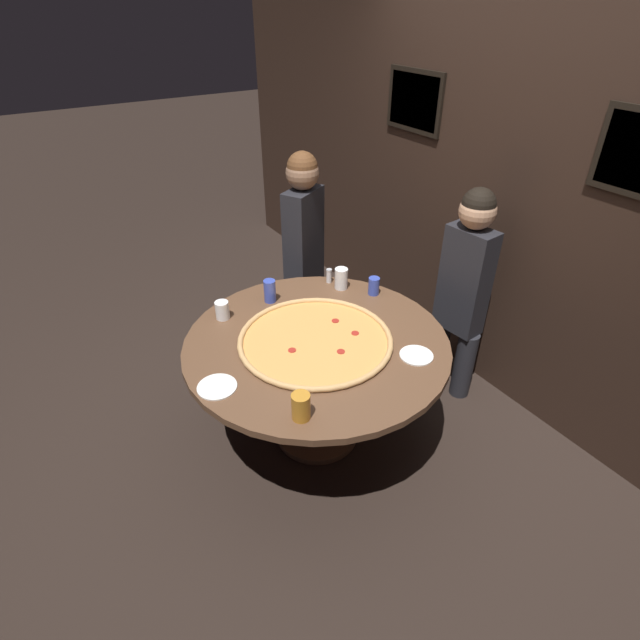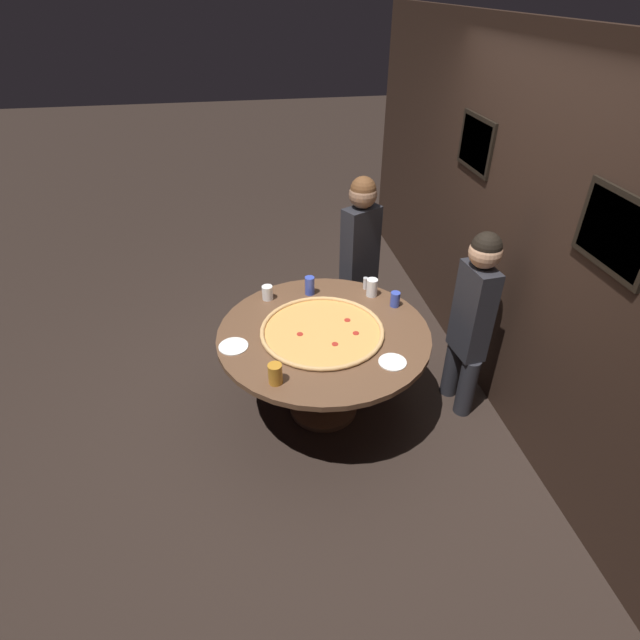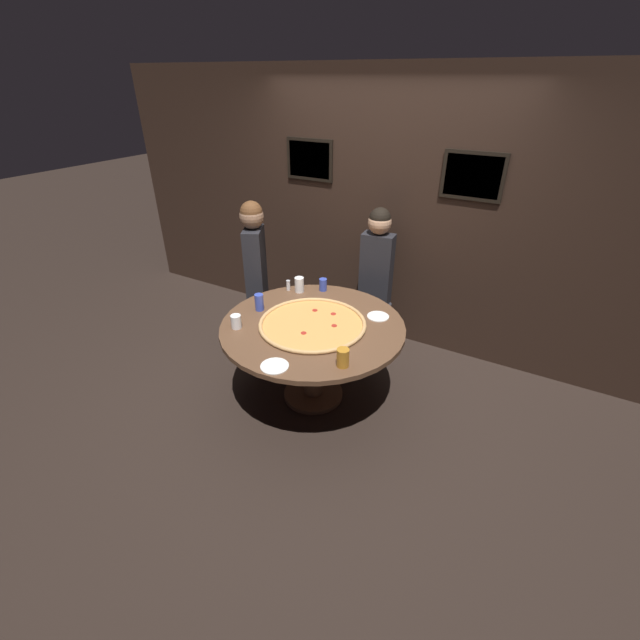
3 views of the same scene
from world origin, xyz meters
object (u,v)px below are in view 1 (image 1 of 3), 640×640
diner_far_left (304,243)px  drink_cup_far_left (301,407)px  drink_cup_front_edge (341,279)px  drink_cup_by_shaker (374,286)px  drink_cup_centre_back (222,310)px  condiment_shaker (329,276)px  white_plate_right_side (217,387)px  white_plate_left_side (416,355)px  drink_cup_far_right (270,291)px  giant_pizza (315,340)px  diner_centre_back (464,285)px  dining_table (317,360)px

diner_far_left → drink_cup_far_left: bearing=-149.3°
drink_cup_front_edge → drink_cup_by_shaker: size_ratio=1.22×
drink_cup_centre_back → diner_far_left: size_ratio=0.07×
condiment_shaker → diner_far_left: (-0.41, 0.05, 0.06)m
white_plate_right_side → condiment_shaker: bearing=118.9°
drink_cup_front_edge → drink_cup_by_shaker: bearing=36.8°
white_plate_left_side → drink_cup_far_right: bearing=-157.2°
giant_pizza → drink_cup_centre_back: 0.61m
drink_cup_far_left → diner_far_left: 1.65m
white_plate_right_side → drink_cup_far_right: bearing=133.7°
white_plate_right_side → giant_pizza: bearing=95.6°
drink_cup_front_edge → drink_cup_far_left: drink_cup_front_edge is taller
drink_cup_centre_back → white_plate_right_side: (0.56, -0.28, -0.05)m
drink_cup_centre_back → drink_cup_by_shaker: size_ratio=0.96×
drink_cup_far_right → drink_cup_centre_back: bearing=-86.7°
drink_cup_far_left → white_plate_left_side: drink_cup_far_left is taller
giant_pizza → drink_cup_front_edge: 0.63m
white_plate_right_side → diner_centre_back: bearing=88.8°
drink_cup_centre_back → drink_cup_by_shaker: (0.26, 0.93, 0.00)m
white_plate_left_side → giant_pizza: bearing=-136.3°
giant_pizza → condiment_shaker: bearing=139.9°
drink_cup_far_left → drink_cup_by_shaker: 1.20m
drink_cup_far_left → white_plate_right_side: drink_cup_far_left is taller
dining_table → drink_cup_far_right: size_ratio=10.25×
white_plate_left_side → drink_cup_far_left: bearing=-85.6°
drink_cup_far_right → white_plate_right_side: size_ratio=0.73×
dining_table → white_plate_left_side: white_plate_left_side is taller
drink_cup_centre_back → drink_cup_far_left: (0.97, -0.04, 0.01)m
diner_centre_back → diner_far_left: diner_far_left is taller
dining_table → white_plate_right_side: size_ratio=7.53×
white_plate_right_side → white_plate_left_side: same height
drink_cup_centre_back → drink_cup_front_edge: drink_cup_front_edge is taller
drink_cup_by_shaker → white_plate_right_side: bearing=-76.1°
condiment_shaker → diner_centre_back: 0.87m
giant_pizza → drink_cup_far_right: (-0.52, -0.00, 0.06)m
drink_cup_by_shaker → diner_far_left: (-0.70, -0.10, 0.06)m
condiment_shaker → diner_centre_back: size_ratio=0.07×
drink_cup_centre_back → drink_cup_far_left: 0.97m
drink_cup_by_shaker → diner_far_left: bearing=-171.7°
giant_pizza → drink_cup_front_edge: bearing=131.8°
white_plate_right_side → drink_cup_far_left: bearing=31.1°
drink_cup_far_right → condiment_shaker: drink_cup_far_right is taller
condiment_shaker → drink_cup_centre_back: bearing=-88.5°
diner_centre_back → drink_cup_by_shaker: bearing=48.3°
drink_cup_centre_back → diner_centre_back: 1.51m
condiment_shaker → giant_pizza: bearing=-40.1°
drink_cup_far_left → diner_far_left: bearing=148.2°
drink_cup_front_edge → white_plate_right_side: drink_cup_front_edge is taller
drink_cup_by_shaker → diner_far_left: size_ratio=0.08×
giant_pizza → drink_cup_by_shaker: 0.65m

